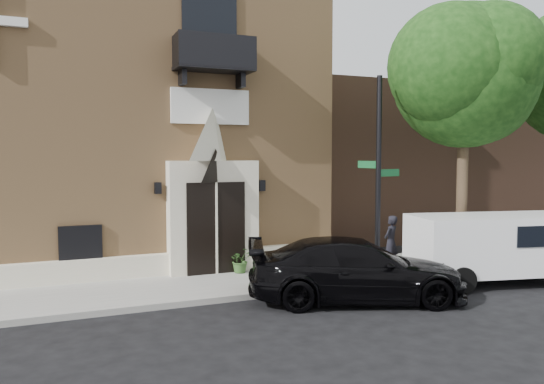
# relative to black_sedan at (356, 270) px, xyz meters

# --- Properties ---
(ground) EXTENTS (120.00, 120.00, 0.00)m
(ground) POSITION_rel_black_sedan_xyz_m (-1.44, 1.05, -0.76)
(ground) COLOR black
(ground) RESTS_ON ground
(sidewalk) EXTENTS (42.00, 3.00, 0.15)m
(sidewalk) POSITION_rel_black_sedan_xyz_m (-0.44, 2.55, -0.68)
(sidewalk) COLOR gray
(sidewalk) RESTS_ON ground
(church) EXTENTS (12.20, 11.01, 9.30)m
(church) POSITION_rel_black_sedan_xyz_m (-4.43, 9.00, 3.88)
(church) COLOR tan
(church) RESTS_ON ground
(neighbour_building) EXTENTS (18.00, 8.00, 6.40)m
(neighbour_building) POSITION_rel_black_sedan_xyz_m (10.56, 10.05, 2.44)
(neighbour_building) COLOR brown
(neighbour_building) RESTS_ON ground
(street_tree_left) EXTENTS (4.97, 4.38, 7.77)m
(street_tree_left) POSITION_rel_black_sedan_xyz_m (4.59, 1.39, 5.11)
(street_tree_left) COLOR #38281C
(street_tree_left) RESTS_ON sidewalk
(black_sedan) EXTENTS (5.62, 3.77, 1.51)m
(black_sedan) POSITION_rel_black_sedan_xyz_m (0.00, 0.00, 0.00)
(black_sedan) COLOR black
(black_sedan) RESTS_ON ground
(cargo_van) EXTENTS (4.89, 2.78, 1.88)m
(cargo_van) POSITION_rel_black_sedan_xyz_m (4.60, -0.01, 0.29)
(cargo_van) COLOR white
(cargo_van) RESTS_ON ground
(street_sign) EXTENTS (0.97, 0.87, 5.54)m
(street_sign) POSITION_rel_black_sedan_xyz_m (1.69, 1.62, 2.18)
(street_sign) COLOR black
(street_sign) RESTS_ON sidewalk
(fire_hydrant) EXTENTS (0.50, 0.40, 0.87)m
(fire_hydrant) POSITION_rel_black_sedan_xyz_m (4.15, 1.60, -0.18)
(fire_hydrant) COLOR #B2082A
(fire_hydrant) RESTS_ON sidewalk
(dumpster) EXTENTS (2.06, 1.61, 1.19)m
(dumpster) POSITION_rel_black_sedan_xyz_m (5.51, 1.76, -0.00)
(dumpster) COLOR #0E3614
(dumpster) RESTS_ON sidewalk
(planter) EXTENTS (0.78, 0.72, 0.73)m
(planter) POSITION_rel_black_sedan_xyz_m (-1.77, 3.37, -0.24)
(planter) COLOR #38612A
(planter) RESTS_ON sidewalk
(pedestrian_near) EXTENTS (0.68, 0.60, 1.57)m
(pedestrian_near) POSITION_rel_black_sedan_xyz_m (2.60, 2.26, 0.18)
(pedestrian_near) COLOR black
(pedestrian_near) RESTS_ON sidewalk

